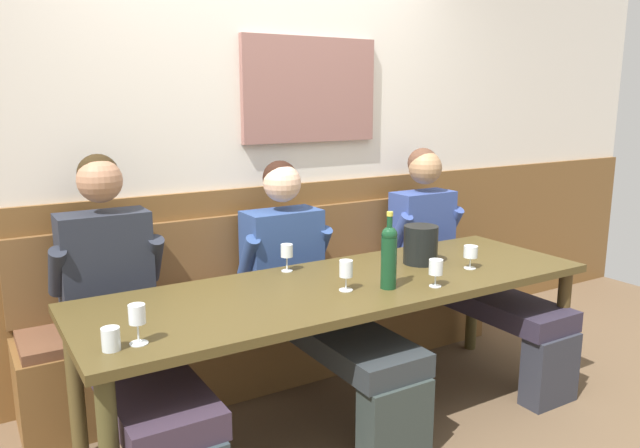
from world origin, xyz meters
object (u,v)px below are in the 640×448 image
(wine_glass_mid_right, at_px, (471,253))
(person_center_right_seat, at_px, (124,314))
(person_left_seat, at_px, (312,287))
(ice_bucket, at_px, (421,245))
(wine_glass_left_end, at_px, (346,271))
(wine_bottle_amber_mid, at_px, (389,255))
(wine_glass_by_bottle, at_px, (137,317))
(wine_glass_center_rear, at_px, (287,252))
(water_tumbler_left, at_px, (111,339))
(wall_bench, at_px, (282,326))
(dining_table, at_px, (346,296))
(wine_glass_center_front, at_px, (436,269))
(person_right_seat, at_px, (457,259))

(wine_glass_mid_right, bearing_deg, person_center_right_seat, 164.27)
(person_left_seat, bearing_deg, ice_bucket, -24.61)
(wine_glass_left_end, bearing_deg, wine_bottle_amber_mid, -21.12)
(ice_bucket, height_order, wine_glass_by_bottle, ice_bucket)
(wine_glass_by_bottle, bearing_deg, wine_glass_left_end, 7.34)
(person_center_right_seat, distance_m, wine_glass_center_rear, 0.84)
(wine_glass_center_rear, height_order, water_tumbler_left, wine_glass_center_rear)
(person_left_seat, xyz_separation_m, wine_glass_center_rear, (-0.15, -0.01, 0.21))
(wine_glass_left_end, bearing_deg, wall_bench, 84.96)
(wall_bench, bearing_deg, wine_glass_left_end, -95.04)
(wine_glass_by_bottle, height_order, wine_glass_mid_right, wine_glass_by_bottle)
(dining_table, relative_size, person_center_right_seat, 1.90)
(person_center_right_seat, relative_size, wine_glass_center_rear, 9.46)
(person_center_right_seat, bearing_deg, wine_glass_center_rear, -1.30)
(ice_bucket, relative_size, water_tumbler_left, 2.47)
(wine_glass_center_rear, bearing_deg, wine_glass_center_front, -51.01)
(wall_bench, xyz_separation_m, person_left_seat, (-0.00, -0.35, 0.34))
(person_left_seat, xyz_separation_m, ice_bucket, (0.53, -0.24, 0.22))
(wine_glass_by_bottle, bearing_deg, person_left_seat, 27.74)
(person_right_seat, bearing_deg, wine_bottle_amber_mid, -151.64)
(person_left_seat, bearing_deg, water_tumbler_left, -154.10)
(dining_table, bearing_deg, wine_glass_center_front, -40.15)
(ice_bucket, distance_m, wine_glass_left_end, 0.62)
(water_tumbler_left, bearing_deg, wine_bottle_amber_mid, 2.65)
(dining_table, bearing_deg, person_right_seat, 17.05)
(wall_bench, xyz_separation_m, wine_glass_mid_right, (0.69, -0.81, 0.53))
(wall_bench, relative_size, ice_bucket, 13.89)
(person_center_right_seat, relative_size, wine_glass_left_end, 9.36)
(person_right_seat, bearing_deg, wine_glass_center_front, -140.36)
(person_left_seat, bearing_deg, person_right_seat, -0.18)
(dining_table, height_order, ice_bucket, ice_bucket)
(wine_glass_by_bottle, relative_size, wine_glass_left_end, 1.04)
(person_left_seat, distance_m, wine_glass_by_bottle, 1.21)
(dining_table, height_order, wine_glass_by_bottle, wine_glass_by_bottle)
(dining_table, distance_m, wine_glass_mid_right, 0.72)
(wine_glass_center_rear, relative_size, wine_glass_center_front, 1.08)
(wall_bench, height_order, person_left_seat, person_left_seat)
(wine_glass_by_bottle, bearing_deg, person_center_right_seat, 81.93)
(wine_glass_by_bottle, bearing_deg, person_right_seat, 14.72)
(wall_bench, relative_size, wine_glass_mid_right, 23.66)
(person_left_seat, bearing_deg, wine_glass_left_end, -98.86)
(person_right_seat, height_order, wine_bottle_amber_mid, person_right_seat)
(person_center_right_seat, height_order, person_left_seat, person_center_right_seat)
(wine_glass_left_end, xyz_separation_m, wine_glass_mid_right, (0.75, -0.03, -0.01))
(dining_table, distance_m, wine_glass_center_front, 0.45)
(dining_table, relative_size, person_right_seat, 1.98)
(water_tumbler_left, bearing_deg, ice_bucket, 10.58)
(wine_glass_mid_right, height_order, wine_glass_center_rear, wine_glass_center_rear)
(dining_table, relative_size, wine_glass_center_rear, 17.94)
(water_tumbler_left, bearing_deg, wine_glass_center_rear, 28.87)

